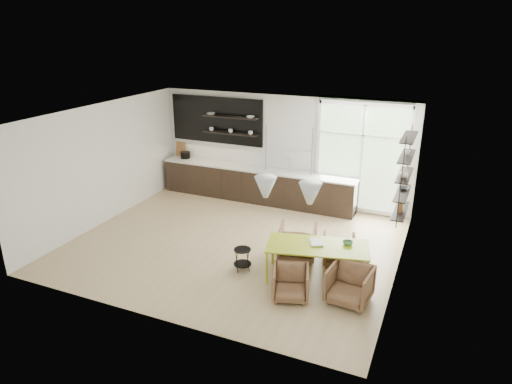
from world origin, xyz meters
name	(u,v)px	position (x,y,z in m)	size (l,w,h in m)	color
room	(277,171)	(0.58, 1.10, 1.46)	(7.02, 6.01, 2.91)	tan
kitchen_run	(254,179)	(-0.70, 2.69, 0.60)	(5.54, 0.69, 2.75)	black
right_shelving	(404,178)	(3.36, 1.17, 1.65)	(0.26, 1.22, 1.90)	black
dining_table	(318,248)	(2.10, -0.68, 0.65)	(2.06, 1.28, 0.70)	#A3B91B
armchair_back_left	(297,242)	(1.49, -0.03, 0.35)	(0.76, 0.78, 0.71)	brown
armchair_back_right	(339,250)	(2.35, 0.07, 0.30)	(0.64, 0.66, 0.60)	brown
armchair_front_left	(291,283)	(1.86, -1.52, 0.30)	(0.64, 0.65, 0.59)	brown
armchair_front_right	(350,285)	(2.85, -1.23, 0.34)	(0.72, 0.74, 0.67)	brown
wire_stool	(242,256)	(0.65, -0.96, 0.29)	(0.36, 0.36, 0.46)	black
table_book	(310,242)	(1.93, -0.64, 0.71)	(0.25, 0.33, 0.03)	white
table_bowl	(348,243)	(2.61, -0.41, 0.73)	(0.19, 0.19, 0.06)	#477D4C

